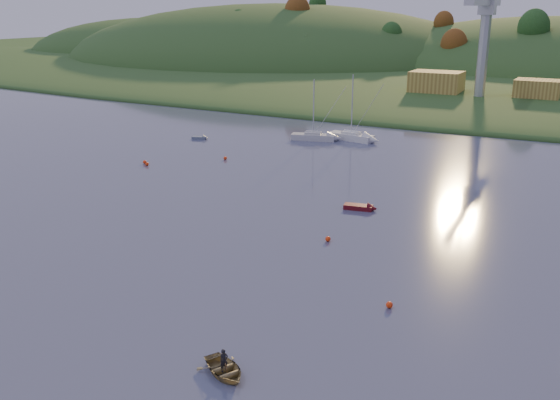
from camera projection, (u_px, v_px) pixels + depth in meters
The scene contains 21 objects.
far_shore at pixel (533, 66), 226.53m from camera, with size 620.00×220.00×1.50m, color #284F1F.
shore_slope at pixel (503, 86), 171.74m from camera, with size 640.00×150.00×7.00m, color #284F1F.
hill_left_far at pixel (157, 54), 285.49m from camera, with size 120.00×100.00×32.00m, color #284F1F.
hill_left at pixel (276, 62), 241.52m from camera, with size 170.00×140.00×44.00m, color #284F1F.
hill_center at pixel (557, 73), 205.20m from camera, with size 140.00×120.00×36.00m, color #284F1F.
hillside_trees at pixel (514, 79), 188.60m from camera, with size 280.00×50.00×32.00m, color #1E4418, non-canonical shape.
wharf at pixel (494, 103), 132.89m from camera, with size 42.00×16.00×2.40m, color slate.
shed_west at pixel (436, 82), 138.48m from camera, with size 11.00×8.00×4.80m, color olive.
shed_east at pixel (537, 89), 130.04m from camera, with size 9.00×7.00×4.00m, color olive.
dock_crane at pixel (484, 26), 126.42m from camera, with size 3.20×28.00×20.30m.
sailboat_near at pixel (313, 136), 102.16m from camera, with size 7.43×3.92×9.88m.
sailboat_far at pixel (351, 136), 102.13m from camera, with size 7.96×3.59×10.66m.
canoe at pixel (224, 369), 37.22m from camera, with size 2.57×3.60×0.75m, color #917F50.
paddler at pixel (224, 364), 37.12m from camera, with size 0.52×0.34×1.44m, color black.
red_tender at pixel (365, 208), 67.32m from camera, with size 3.76×1.84×1.23m.
grey_dinghy at pixel (202, 138), 103.00m from camera, with size 2.87×1.70×1.01m.
buoy_0 at pixel (389, 305), 45.49m from camera, with size 0.50×0.50×0.50m, color #FF390D.
buoy_1 at pixel (328, 239), 58.34m from camera, with size 0.50×0.50×0.50m, color #FF390D.
buoy_2 at pixel (145, 162), 87.00m from camera, with size 0.50×0.50×0.50m, color #FF390D.
buoy_3 at pixel (225, 158), 89.21m from camera, with size 0.50×0.50×0.50m, color #FF390D.
buoy_4 at pixel (147, 164), 85.93m from camera, with size 0.50×0.50×0.50m, color #FF390D.
Camera 1 is at (26.90, -16.95, 21.14)m, focal length 40.00 mm.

